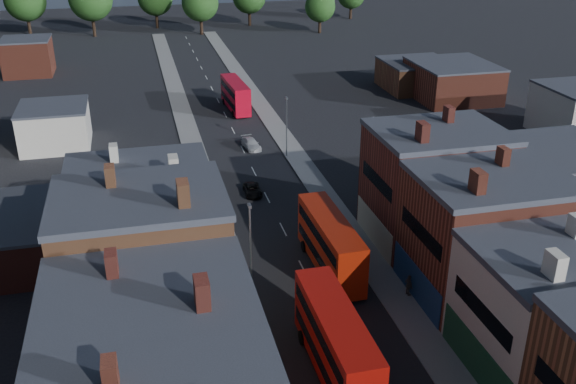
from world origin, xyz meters
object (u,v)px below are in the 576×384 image
bus_0 (336,342)px  ped_3 (409,285)px  car_3 (251,144)px  car_2 (253,190)px  bus_2 (235,95)px  bus_1 (330,243)px

bus_0 → ped_3: (9.11, 8.01, -1.75)m
car_3 → car_2: bearing=-107.3°
car_3 → ped_3: ped_3 is taller
bus_2 → car_2: size_ratio=2.75×
bus_0 → car_3: bus_0 is taller
bus_2 → car_2: bearing=-99.6°
bus_0 → car_2: (0.09, 31.76, -2.28)m
bus_0 → car_3: 46.74m
bus_0 → bus_1: (3.85, 13.77, -0.05)m
bus_0 → bus_1: bus_0 is taller
bus_2 → car_3: bus_2 is taller
bus_0 → bus_1: bearing=74.0°
bus_1 → car_2: bus_1 is taller
bus_0 → car_2: bearing=89.4°
bus_2 → bus_0: bearing=-96.7°
bus_1 → car_3: (-1.15, 32.84, -2.13)m
bus_2 → ped_3: bearing=-87.9°
bus_0 → bus_2: bus_0 is taller
car_2 → car_3: 15.08m
bus_1 → car_2: bearing=100.6°
bus_0 → car_3: size_ratio=2.69×
bus_1 → bus_2: size_ratio=1.08×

